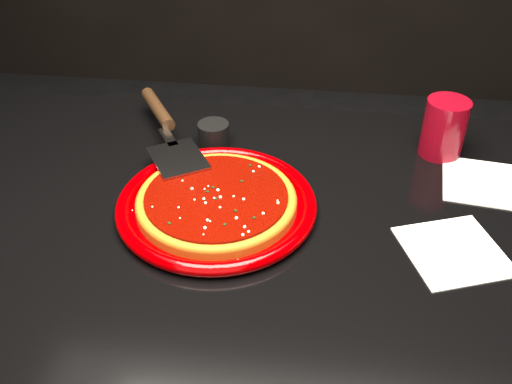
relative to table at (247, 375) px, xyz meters
The scene contains 12 objects.
table is the anchor object (origin of this frame).
plate 0.39m from the table, 142.99° to the left, with size 0.32×0.32×0.02m, color #840000.
pizza_crust 0.40m from the table, 142.99° to the left, with size 0.26×0.26×0.01m, color #8F4E12.
pizza_crust_rim 0.40m from the table, 142.99° to the left, with size 0.26×0.26×0.02m, color #8F4E12.
pizza_sauce 0.41m from the table, 142.99° to the left, with size 0.23×0.23×0.01m, color #700600.
parmesan_dusting 0.41m from the table, 142.99° to the left, with size 0.22×0.22×0.01m, color beige, non-canonical shape.
basil_flecks 0.41m from the table, 142.99° to the left, with size 0.20×0.20×0.00m, color black, non-canonical shape.
pizza_server 0.50m from the table, 128.83° to the left, with size 0.10×0.36×0.03m, color #B9BCC1, non-canonical shape.
cup 0.60m from the table, 38.02° to the left, with size 0.08×0.08×0.11m, color maroon.
napkin_a 0.49m from the table, ahead, with size 0.14×0.14×0.00m, color white.
napkin_b 0.57m from the table, 23.35° to the left, with size 0.13×0.14×0.00m, color white.
ramekin 0.47m from the table, 111.19° to the left, with size 0.06×0.06×0.05m, color black.
Camera 1 is at (0.10, -0.67, 1.32)m, focal length 40.00 mm.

